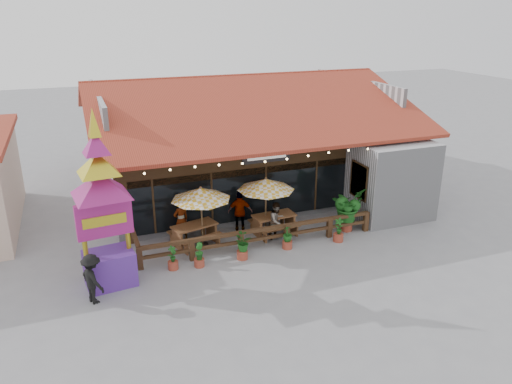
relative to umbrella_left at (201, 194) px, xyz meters
name	(u,v)px	position (x,y,z in m)	size (l,w,h in m)	color
ground	(292,237)	(3.78, -0.63, -2.26)	(100.00, 100.00, 0.00)	gray
restaurant_building	(246,149)	(4.04, 5.98, -0.06)	(15.50, 14.73, 6.09)	#B7B7BC
patio_railing	(245,235)	(1.53, -0.90, -1.65)	(10.00, 2.60, 0.92)	#482F19
umbrella_left	(201,194)	(0.00, 0.00, 0.00)	(2.45, 2.45, 2.60)	brown
umbrella_right	(266,185)	(2.85, 0.13, 0.00)	(3.04, 3.04, 2.60)	brown
picnic_table_left	(195,231)	(-0.27, 0.23, -1.67)	(2.16, 1.98, 0.87)	brown
picnic_table_right	(274,221)	(3.21, 0.05, -1.67)	(1.95, 1.72, 0.88)	brown
thai_sign_tower	(101,189)	(-3.85, -1.85, 1.32)	(2.77, 2.77, 6.77)	#542791
tropical_plant	(348,207)	(6.33, -0.78, -1.15)	(1.77, 1.67, 1.96)	#963B29
diner_a	(181,220)	(-0.70, 0.78, -1.34)	(0.67, 0.44, 1.84)	#332210
diner_b	(277,220)	(3.14, -0.42, -1.46)	(0.78, 0.61, 1.61)	#332210
diner_c	(240,212)	(1.93, 0.82, -1.35)	(1.07, 0.44, 1.82)	#332210
pedestrian	(92,279)	(-4.47, -2.86, -1.39)	(1.13, 0.65, 1.74)	black
planter_a	(173,259)	(-1.56, -1.56, -1.86)	(0.41, 0.39, 0.96)	#963B29
planter_b	(199,256)	(-0.59, -1.71, -1.83)	(0.39, 0.39, 0.96)	#963B29
planter_c	(242,245)	(1.14, -1.70, -1.67)	(0.84, 0.85, 1.06)	#963B29
planter_d	(287,238)	(3.16, -1.49, -1.78)	(0.47, 0.47, 1.00)	#963B29
planter_e	(339,232)	(5.44, -1.64, -1.83)	(0.44, 0.43, 1.04)	#963B29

